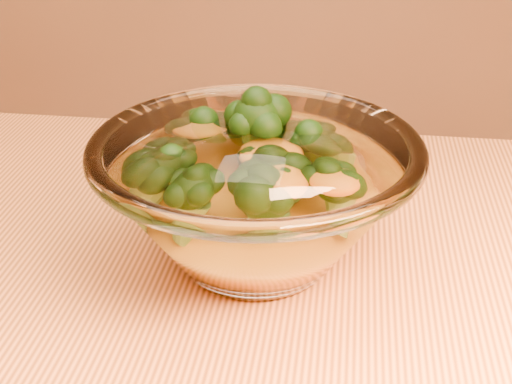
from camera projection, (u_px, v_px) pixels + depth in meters
glass_bowl at (256, 198)px, 0.54m from camera, size 0.25×0.25×0.11m
cheese_sauce at (256, 225)px, 0.55m from camera, size 0.14×0.14×0.04m
broccoli_heap at (248, 167)px, 0.54m from camera, size 0.17×0.15×0.09m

